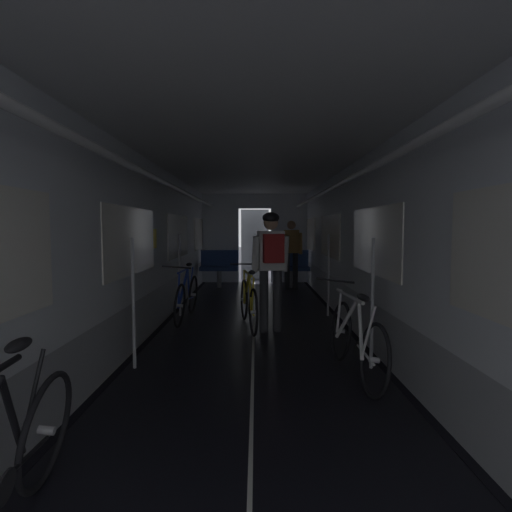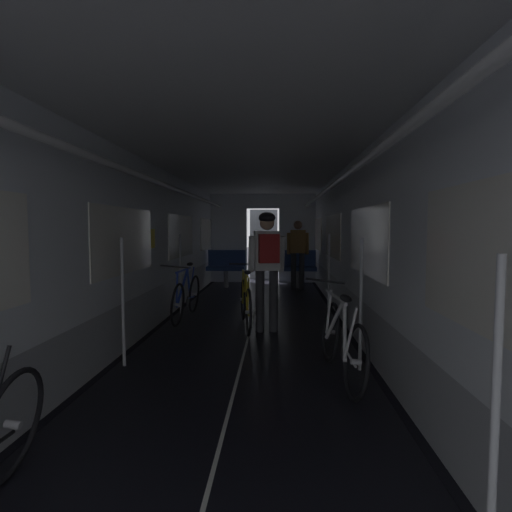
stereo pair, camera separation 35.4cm
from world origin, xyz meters
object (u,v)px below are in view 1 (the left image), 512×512
object	(u,v)px
bicycle_blue	(189,297)
person_cyclist_aisle	(273,258)
bench_seat_far_right	(292,265)
bench_seat_far_left	(221,265)
bicycle_white	(357,339)
bicycle_yellow_in_aisle	(250,302)
person_standing_near_bench	(293,250)

from	to	relation	value
bicycle_blue	person_cyclist_aisle	size ratio (longest dim) A/B	0.98
bench_seat_far_right	bicycle_blue	distance (m)	4.19
bench_seat_far_left	bicycle_white	distance (m)	6.51
bicycle_blue	bicycle_yellow_in_aisle	distance (m)	1.14
bench_seat_far_right	person_cyclist_aisle	world-z (taller)	person_cyclist_aisle
person_standing_near_bench	bench_seat_far_right	bearing A→B (deg)	90.41
bicycle_white	person_standing_near_bench	distance (m)	5.87
bicycle_yellow_in_aisle	person_cyclist_aisle	bearing A→B (deg)	-38.79
bench_seat_far_left	bicycle_yellow_in_aisle	world-z (taller)	bench_seat_far_left
bicycle_blue	person_standing_near_bench	xyz separation A→B (m)	(2.00, 3.31, 0.59)
person_cyclist_aisle	bicycle_yellow_in_aisle	xyz separation A→B (m)	(-0.33, 0.26, -0.69)
bicycle_blue	person_standing_near_bench	distance (m)	3.91
bench_seat_far_right	person_cyclist_aisle	bearing A→B (deg)	-98.25
bicycle_blue	bicycle_yellow_in_aisle	world-z (taller)	bicycle_blue
bicycle_blue	person_cyclist_aisle	world-z (taller)	person_cyclist_aisle
bench_seat_far_right	bicycle_yellow_in_aisle	world-z (taller)	bench_seat_far_right
bench_seat_far_left	person_cyclist_aisle	bearing A→B (deg)	-75.48
bicycle_blue	bench_seat_far_left	bearing A→B (deg)	86.93
bench_seat_far_right	bicycle_white	size ratio (longest dim) A/B	0.58
bench_seat_far_left	bench_seat_far_right	distance (m)	1.80
person_standing_near_bench	bicycle_white	bearing A→B (deg)	-88.67
bicycle_white	bicycle_blue	size ratio (longest dim) A/B	1.00
bench_seat_far_right	person_standing_near_bench	world-z (taller)	person_standing_near_bench
person_cyclist_aisle	bicycle_yellow_in_aisle	world-z (taller)	person_cyclist_aisle
bicycle_white	person_standing_near_bench	xyz separation A→B (m)	(-0.14, 5.83, 0.59)
person_cyclist_aisle	bench_seat_far_right	bearing A→B (deg)	81.75
person_standing_near_bench	person_cyclist_aisle	bearing A→B (deg)	-99.03
bicycle_white	bicycle_yellow_in_aisle	world-z (taller)	bicycle_white
bench_seat_far_left	bicycle_blue	world-z (taller)	bench_seat_far_left
bicycle_yellow_in_aisle	person_standing_near_bench	size ratio (longest dim) A/B	0.99
bench_seat_far_right	bicycle_white	bearing A→B (deg)	-88.72
bench_seat_far_right	person_standing_near_bench	bearing A→B (deg)	-89.59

